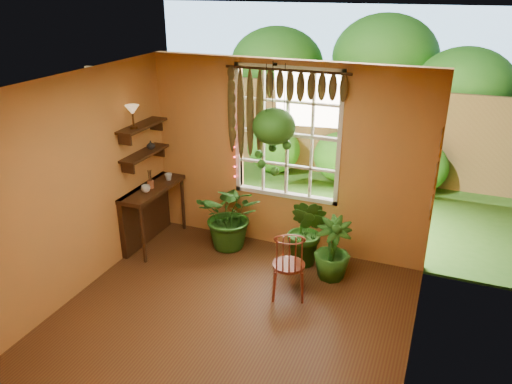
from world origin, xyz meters
TOP-DOWN VIEW (x-y plane):
  - floor at (0.00, 0.00)m, footprint 4.50×4.50m
  - ceiling at (0.00, 0.00)m, footprint 4.50×4.50m
  - wall_back at (0.00, 2.25)m, footprint 4.00×0.00m
  - wall_left at (-2.00, 0.00)m, footprint 0.00×4.50m
  - wall_right at (2.00, 0.00)m, footprint 0.00×4.50m
  - window at (0.00, 2.28)m, footprint 1.52×0.10m
  - valance_vine at (-0.08, 2.16)m, footprint 1.70×0.12m
  - string_lights at (-0.76, 2.19)m, footprint 0.03×0.03m
  - wall_plates at (1.98, 1.79)m, footprint 0.04×0.32m
  - counter_ledge at (-1.91, 1.60)m, footprint 0.40×1.20m
  - shelf_lower at (-1.88, 1.60)m, footprint 0.25×0.90m
  - shelf_upper at (-1.88, 1.60)m, footprint 0.25×0.90m
  - backyard at (0.24, 6.87)m, footprint 14.00×10.00m
  - windsor_chair at (0.47, 1.03)m, footprint 0.51×0.53m
  - potted_plant_left at (-0.70, 1.90)m, footprint 1.05×0.95m
  - potted_plant_mid at (0.47, 1.81)m, footprint 0.71×0.65m
  - potted_plant_right at (0.86, 1.64)m, footprint 0.58×0.58m
  - hanging_basket at (-0.08, 1.96)m, footprint 0.57×0.57m
  - cup_a at (-1.78, 1.41)m, footprint 0.16×0.16m
  - cup_b at (-1.72, 1.92)m, footprint 0.12×0.12m
  - brush_jar at (-1.80, 1.57)m, footprint 0.09×0.09m
  - shelf_vase at (-1.87, 1.75)m, footprint 0.15×0.15m
  - tiffany_lamp at (-1.86, 1.39)m, footprint 0.19×0.19m

SIDE VIEW (x-z plane):
  - floor at x=0.00m, z-range 0.00..0.00m
  - windsor_chair at x=0.47m, z-range -0.23..0.85m
  - potted_plant_right at x=0.86m, z-range 0.00..0.85m
  - potted_plant_left at x=-0.70m, z-range 0.00..1.03m
  - potted_plant_mid at x=0.47m, z-range 0.00..1.04m
  - counter_ledge at x=-1.91m, z-range 0.10..1.00m
  - cup_a at x=-1.78m, z-range 0.90..1.00m
  - cup_b at x=-1.72m, z-range 0.90..1.00m
  - brush_jar at x=-1.80m, z-range 0.86..1.20m
  - backyard at x=0.24m, z-range -4.72..7.28m
  - wall_back at x=0.00m, z-range -0.65..3.35m
  - wall_left at x=-2.00m, z-range -0.90..3.60m
  - wall_right at x=2.00m, z-range -0.90..3.60m
  - shelf_lower at x=-1.88m, z-range 1.38..1.42m
  - shelf_vase at x=-1.87m, z-range 1.42..1.54m
  - wall_plates at x=1.98m, z-range 1.00..2.10m
  - window at x=0.00m, z-range 0.77..2.63m
  - string_lights at x=-0.76m, z-range 0.98..2.52m
  - shelf_upper at x=-1.88m, z-range 1.78..1.82m
  - hanging_basket at x=-0.08m, z-range 1.12..2.56m
  - tiffany_lamp at x=-1.86m, z-range 1.89..2.21m
  - valance_vine at x=-0.08m, z-range 1.73..2.83m
  - ceiling at x=0.00m, z-range 2.70..2.70m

